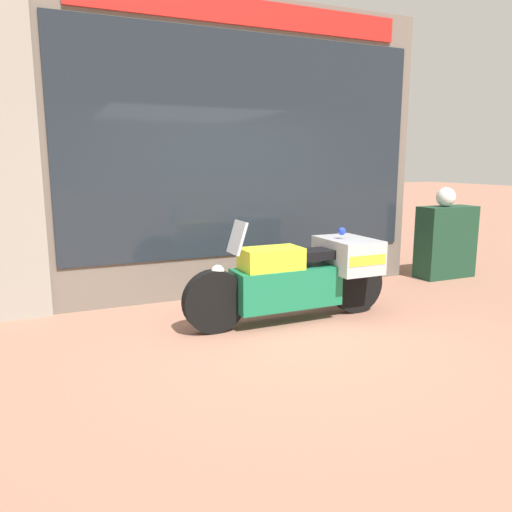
# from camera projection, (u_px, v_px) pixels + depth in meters

# --- Properties ---
(ground_plane) EXTENTS (60.00, 60.00, 0.00)m
(ground_plane) POSITION_uv_depth(u_px,v_px,m) (282.00, 338.00, 5.11)
(ground_plane) COLOR #9E6B56
(shop_building) EXTENTS (6.00, 0.55, 3.83)m
(shop_building) POSITION_uv_depth(u_px,v_px,m) (185.00, 150.00, 6.39)
(shop_building) COLOR #6B6056
(shop_building) RESTS_ON ground
(window_display) EXTENTS (4.66, 0.30, 1.94)m
(window_display) POSITION_uv_depth(u_px,v_px,m) (240.00, 257.00, 6.99)
(window_display) COLOR slate
(window_display) RESTS_ON ground
(paramedic_motorcycle) EXTENTS (2.46, 0.78, 1.18)m
(paramedic_motorcycle) POSITION_uv_depth(u_px,v_px,m) (305.00, 274.00, 5.63)
(paramedic_motorcycle) COLOR black
(paramedic_motorcycle) RESTS_ON ground
(utility_cabinet) EXTENTS (0.91, 0.40, 1.10)m
(utility_cabinet) POSITION_uv_depth(u_px,v_px,m) (446.00, 242.00, 7.73)
(utility_cabinet) COLOR #193D28
(utility_cabinet) RESTS_ON ground
(white_helmet) EXTENTS (0.29, 0.29, 0.29)m
(white_helmet) POSITION_uv_depth(u_px,v_px,m) (446.00, 197.00, 7.57)
(white_helmet) COLOR white
(white_helmet) RESTS_ON utility_cabinet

